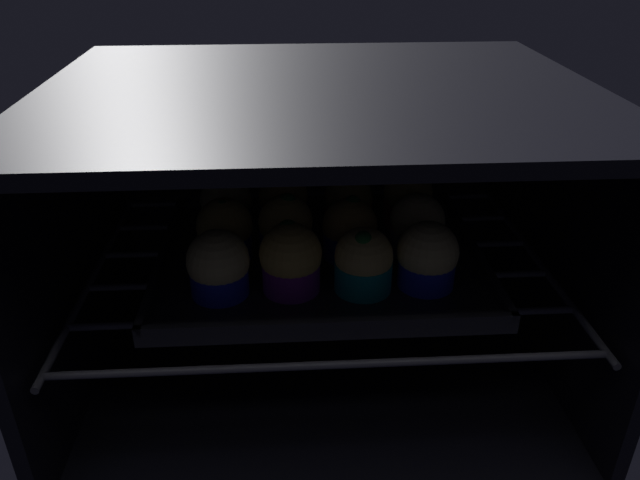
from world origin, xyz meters
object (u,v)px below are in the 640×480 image
muffin_row2_col2 (348,203)px  muffin_row0_col2 (363,262)px  baking_tray (320,259)px  muffin_row1_col1 (286,228)px  muffin_row1_col0 (225,231)px  muffin_row0_col3 (427,258)px  muffin_row0_col1 (291,260)px  muffin_row1_col2 (350,231)px  muffin_row0_col0 (219,266)px  muffin_row2_col0 (226,205)px  muffin_row1_col3 (417,226)px  muffin_row2_col1 (283,203)px  muffin_row2_col3 (407,199)px

muffin_row2_col2 → muffin_row0_col2: bearing=-89.8°
baking_tray → muffin_row1_col1: muffin_row1_col1 is taller
baking_tray → muffin_row1_col0: bearing=178.1°
muffin_row0_col2 → muffin_row2_col2: size_ratio=0.96×
muffin_row0_col3 → muffin_row2_col2: muffin_row2_col2 is taller
muffin_row0_col3 → muffin_row0_col1: bearing=-179.9°
muffin_row1_col0 → muffin_row2_col2: size_ratio=0.96×
muffin_row1_col1 → muffin_row1_col2: size_ratio=1.04×
muffin_row0_col0 → muffin_row2_col2: bearing=44.8°
muffin_row0_col1 → muffin_row1_col2: size_ratio=1.03×
muffin_row1_col0 → muffin_row2_col2: (15.33, 7.31, -0.11)cm
muffin_row1_col1 → muffin_row0_col0: bearing=-132.3°
muffin_row2_col0 → muffin_row2_col2: bearing=0.4°
muffin_row0_col0 → muffin_row2_col2: size_ratio=0.94×
muffin_row0_col2 → muffin_row1_col1: (-8.23, 8.08, 0.31)cm
muffin_row2_col0 → muffin_row1_col3: bearing=-17.5°
muffin_row0_col1 → muffin_row2_col0: (-7.96, 14.89, -0.19)cm
baking_tray → muffin_row0_col3: bearing=-33.0°
muffin_row0_col1 → muffin_row0_col2: (7.79, -0.46, -0.36)cm
muffin_row1_col3 → muffin_row1_col2: bearing=-175.5°
muffin_row1_col0 → muffin_row1_col3: same height
muffin_row1_col3 → muffin_row0_col2: bearing=-132.5°
muffin_row0_col0 → muffin_row2_col1: bearing=65.0°
muffin_row0_col0 → muffin_row2_col1: muffin_row2_col1 is taller
baking_tray → muffin_row1_col0: size_ratio=5.11×
muffin_row0_col0 → muffin_row1_col3: 24.21cm
muffin_row1_col3 → muffin_row2_col2: 10.48cm
muffin_row2_col0 → muffin_row2_col1: (7.29, -0.18, 0.15)cm
muffin_row0_col3 → muffin_row2_col0: muffin_row2_col0 is taller
muffin_row0_col3 → muffin_row2_col3: 15.08cm
muffin_row2_col2 → muffin_row2_col3: muffin_row2_col2 is taller
muffin_row0_col1 → muffin_row1_col0: muffin_row0_col1 is taller
muffin_row0_col0 → muffin_row1_col2: (14.74, 7.31, 0.04)cm
baking_tray → muffin_row1_col2: muffin_row1_col2 is taller
muffin_row1_col1 → muffin_row2_col1: 7.09cm
muffin_row0_col1 → muffin_row2_col1: size_ratio=1.03×
muffin_row1_col0 → muffin_row1_col2: 14.67cm
baking_tray → muffin_row0_col0: size_ratio=5.18×
muffin_row1_col2 → muffin_row2_col2: 8.05cm
muffin_row2_col0 → baking_tray: bearing=-33.3°
muffin_row1_col0 → muffin_row1_col2: muffin_row1_col2 is taller
muffin_row0_col1 → muffin_row0_col2: size_ratio=1.05×
baking_tray → muffin_row0_col0: bearing=-145.9°
muffin_row0_col2 → muffin_row2_col1: muffin_row2_col1 is taller
muffin_row0_col1 → muffin_row0_col2: bearing=-3.4°
muffin_row1_col3 → baking_tray: bearing=-178.5°
muffin_row0_col0 → muffin_row1_col3: bearing=19.2°
muffin_row0_col2 → muffin_row0_col3: same height
muffin_row0_col3 → muffin_row2_col3: muffin_row2_col3 is taller
muffin_row0_col1 → muffin_row1_col1: muffin_row1_col1 is taller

